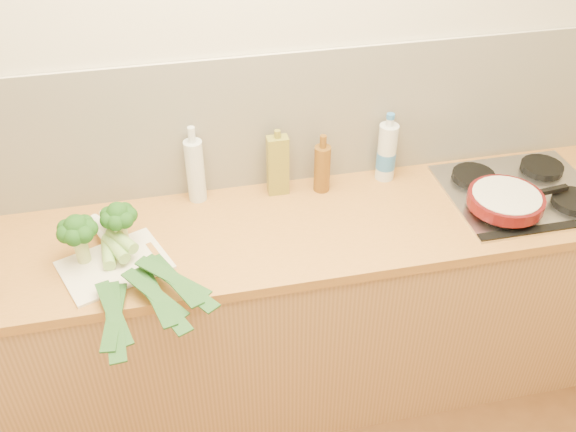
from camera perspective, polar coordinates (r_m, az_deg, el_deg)
name	(u,v)px	position (r m, az deg, el deg)	size (l,w,h in m)	color
room_shell	(249,124)	(2.42, -3.47, 8.13)	(3.50, 3.50, 3.50)	beige
counter	(267,314)	(2.64, -1.85, -8.73)	(3.20, 0.62, 0.90)	#AF7D49
gas_hob	(523,191)	(2.66, 20.13, 2.07)	(0.58, 0.50, 0.04)	silver
chopping_board	(115,265)	(2.25, -15.16, -4.26)	(0.34, 0.25, 0.01)	white
broccoli_left	(77,231)	(2.21, -18.24, -1.25)	(0.13, 0.14, 0.19)	tan
broccoli_right	(118,217)	(2.25, -14.84, -0.08)	(0.13, 0.13, 0.18)	tan
leek_front	(109,262)	(2.22, -15.61, -3.98)	(0.12, 0.73, 0.04)	white
leek_mid	(126,260)	(2.19, -14.19, -3.84)	(0.32, 0.62, 0.04)	white
leek_back	(136,251)	(2.19, -13.34, -3.02)	(0.40, 0.56, 0.04)	white
skillet	(506,200)	(2.50, 18.84, 1.39)	(0.41, 0.28, 0.05)	#540E0F
oil_tin	(278,165)	(2.45, -0.92, 4.56)	(0.08, 0.05, 0.28)	olive
glass_bottle	(195,170)	(2.43, -8.25, 4.10)	(0.07, 0.07, 0.31)	silver
amber_bottle	(322,168)	(2.48, 3.05, 4.32)	(0.06, 0.06, 0.24)	brown
water_bottle	(387,153)	(2.57, 8.75, 5.52)	(0.08, 0.08, 0.27)	silver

